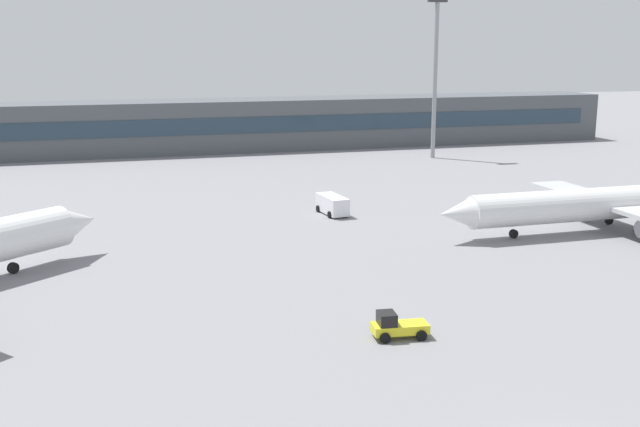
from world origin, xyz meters
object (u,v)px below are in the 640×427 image
baggage_tug_yellow (396,326)px  floodlight_tower_west (435,65)px  airplane_mid (608,203)px  service_van_white (332,204)px

baggage_tug_yellow → floodlight_tower_west: floodlight_tower_west is taller
airplane_mid → baggage_tug_yellow: (-31.53, -20.99, -2.03)m
airplane_mid → service_van_white: (-24.54, 15.28, -1.72)m
airplane_mid → service_van_white: size_ratio=6.98×
service_van_white → floodlight_tower_west: 49.26m
floodlight_tower_west → airplane_mid: bearing=-95.1°
airplane_mid → floodlight_tower_west: floodlight_tower_west is taller
airplane_mid → floodlight_tower_west: 53.97m
service_van_white → baggage_tug_yellow: bearing=-100.9°
baggage_tug_yellow → floodlight_tower_west: 83.03m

